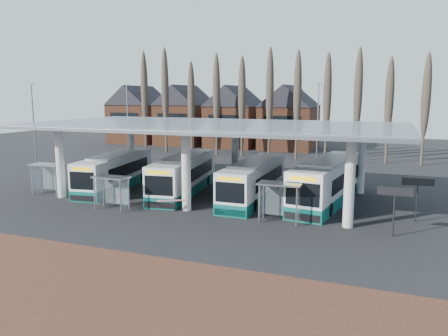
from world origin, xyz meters
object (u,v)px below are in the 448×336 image
at_px(bus_3, 328,182).
at_px(shelter_1, 112,185).
at_px(shelter_0, 49,172).
at_px(shelter_2, 280,193).
at_px(bus_0, 116,172).
at_px(bus_1, 184,175).
at_px(bus_2, 254,181).

bearing_deg(bus_3, shelter_1, -144.73).
distance_m(shelter_0, shelter_2, 21.26).
bearing_deg(shelter_1, bus_3, 28.89).
relative_size(bus_0, shelter_1, 4.32).
height_order(bus_1, shelter_2, bus_1).
relative_size(bus_0, bus_2, 1.01).
bearing_deg(bus_2, bus_3, 9.92).
relative_size(bus_3, shelter_0, 4.39).
bearing_deg(bus_1, shelter_2, -38.02).
height_order(bus_3, shelter_2, bus_3).
xyz_separation_m(bus_2, shelter_2, (3.67, -5.77, 0.46)).
height_order(bus_0, bus_3, bus_3).
xyz_separation_m(bus_1, shelter_2, (10.34, -5.93, 0.42)).
bearing_deg(bus_2, shelter_0, -165.26).
bearing_deg(bus_1, shelter_1, -118.15).
bearing_deg(bus_0, bus_2, -7.01).
relative_size(bus_2, shelter_1, 4.29).
height_order(bus_1, shelter_0, bus_1).
relative_size(shelter_0, shelter_1, 1.09).
relative_size(bus_3, shelter_1, 4.77).
height_order(shelter_1, shelter_2, shelter_2).
bearing_deg(bus_3, bus_2, -162.33).
height_order(bus_0, shelter_0, bus_0).
bearing_deg(bus_0, shelter_1, -65.18).
height_order(bus_2, shelter_0, bus_2).
relative_size(bus_2, shelter_2, 3.94).
bearing_deg(shelter_2, bus_3, 69.47).
distance_m(bus_0, bus_1, 7.01).
bearing_deg(bus_2, bus_0, -179.08).
relative_size(bus_1, bus_2, 1.05).
bearing_deg(bus_3, shelter_0, -158.72).
bearing_deg(bus_3, shelter_2, -101.51).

